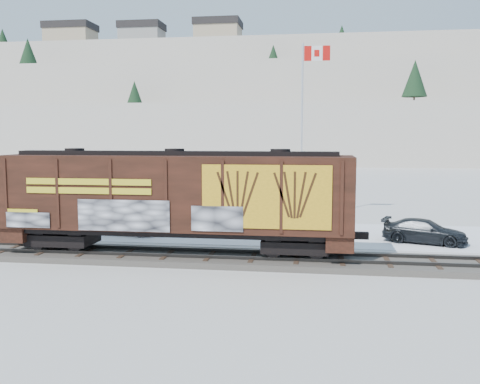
% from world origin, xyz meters
% --- Properties ---
extents(ground, '(500.00, 500.00, 0.00)m').
position_xyz_m(ground, '(0.00, 0.00, 0.00)').
color(ground, white).
rests_on(ground, ground).
extents(rail_track, '(50.00, 3.40, 0.43)m').
position_xyz_m(rail_track, '(0.00, 0.00, 0.15)').
color(rail_track, '#59544C').
rests_on(rail_track, ground).
extents(parking_strip, '(40.00, 8.00, 0.03)m').
position_xyz_m(parking_strip, '(0.00, 7.50, 0.01)').
color(parking_strip, white).
rests_on(parking_strip, ground).
extents(hillside, '(360.00, 110.00, 93.00)m').
position_xyz_m(hillside, '(-0.05, 139.79, 14.37)').
color(hillside, white).
rests_on(hillside, ground).
extents(hopper_railcar, '(16.26, 3.06, 4.67)m').
position_xyz_m(hopper_railcar, '(-3.67, -0.01, 3.01)').
color(hopper_railcar, black).
rests_on(hopper_railcar, rail_track).
extents(flagpole, '(2.30, 0.90, 12.05)m').
position_xyz_m(flagpole, '(1.84, 13.31, 4.49)').
color(flagpole, silver).
rests_on(flagpole, ground).
extents(car_silver, '(4.65, 2.30, 1.52)m').
position_xyz_m(car_silver, '(-8.44, 5.79, 0.79)').
color(car_silver, '#B2B6BA').
rests_on(car_silver, parking_strip).
extents(car_white, '(4.43, 2.25, 1.39)m').
position_xyz_m(car_white, '(-0.40, 8.24, 0.73)').
color(car_white, silver).
rests_on(car_white, parking_strip).
extents(car_dark, '(4.75, 3.10, 1.28)m').
position_xyz_m(car_dark, '(8.63, 5.61, 0.67)').
color(car_dark, black).
rests_on(car_dark, parking_strip).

